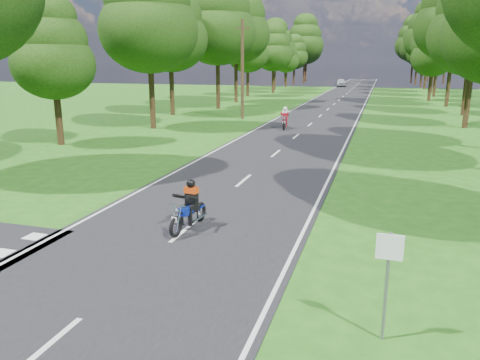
% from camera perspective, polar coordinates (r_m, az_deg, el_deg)
% --- Properties ---
extents(ground, '(160.00, 160.00, 0.00)m').
position_cam_1_polar(ground, '(12.01, -10.57, -9.29)').
color(ground, '#205513').
rests_on(ground, ground).
extents(main_road, '(7.00, 140.00, 0.02)m').
position_cam_1_polar(main_road, '(60.13, 11.99, 9.52)').
color(main_road, black).
rests_on(main_road, ground).
extents(road_markings, '(7.40, 140.00, 0.01)m').
position_cam_1_polar(road_markings, '(58.28, 11.68, 9.41)').
color(road_markings, silver).
rests_on(road_markings, main_road).
extents(treeline, '(40.00, 115.35, 14.78)m').
position_cam_1_polar(treeline, '(69.97, 14.35, 16.80)').
color(treeline, black).
rests_on(treeline, ground).
extents(telegraph_pole, '(1.20, 0.26, 8.00)m').
position_cam_1_polar(telegraph_pole, '(39.35, 0.29, 13.35)').
color(telegraph_pole, '#382616').
rests_on(telegraph_pole, ground).
extents(road_sign, '(0.45, 0.07, 2.00)m').
position_cam_1_polar(road_sign, '(8.43, 17.58, -10.33)').
color(road_sign, slate).
rests_on(road_sign, ground).
extents(rider_near_blue, '(0.76, 1.79, 1.45)m').
position_cam_1_polar(rider_near_blue, '(13.52, -6.34, -3.05)').
color(rider_near_blue, '#0D2498').
rests_on(rider_near_blue, main_road).
extents(rider_far_red, '(0.85, 1.92, 1.55)m').
position_cam_1_polar(rider_far_red, '(33.77, 5.49, 7.54)').
color(rider_far_red, '#9C0C14').
rests_on(rider_far_red, main_road).
extents(distant_car, '(2.41, 4.56, 1.48)m').
position_cam_1_polar(distant_car, '(91.43, 12.18, 11.54)').
color(distant_car, silver).
rests_on(distant_car, main_road).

